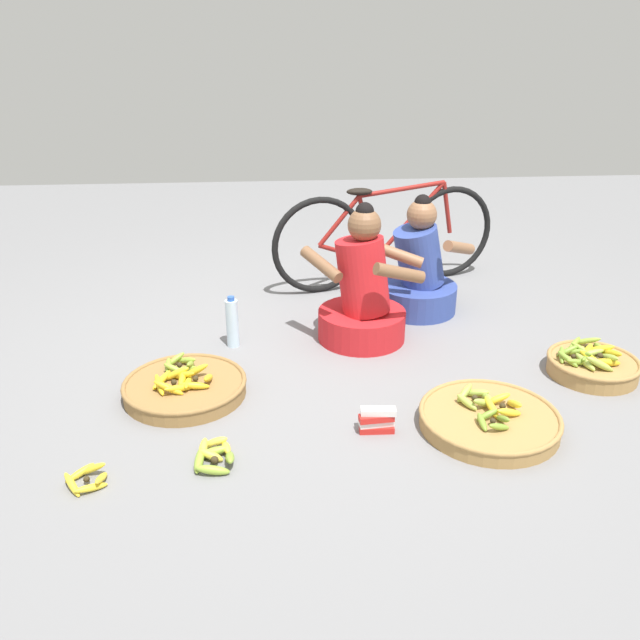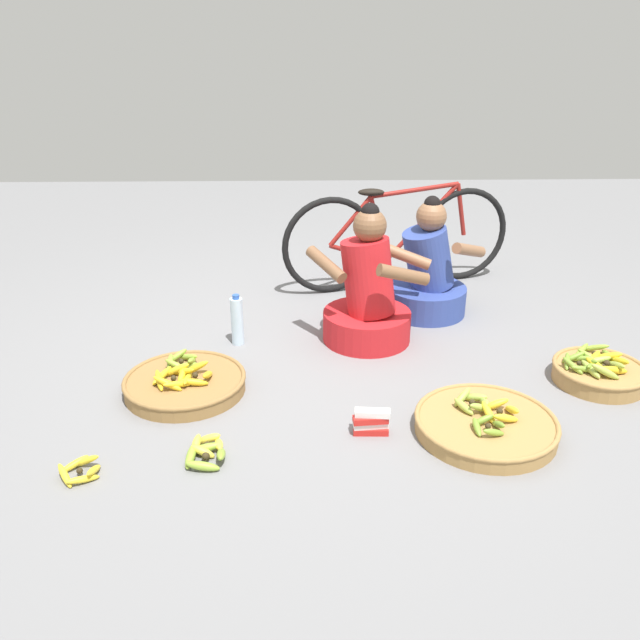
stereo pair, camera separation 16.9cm
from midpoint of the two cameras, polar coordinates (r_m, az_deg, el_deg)
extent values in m
plane|color=slate|center=(3.58, 1.28, -3.86)|extent=(10.00, 10.00, 0.00)
cylinder|color=red|center=(3.83, 5.43, -0.52)|extent=(0.52, 0.52, 0.18)
cylinder|color=red|center=(3.72, 5.61, 3.82)|extent=(0.43, 0.41, 0.47)
sphere|color=brown|center=(3.63, 5.80, 8.33)|extent=(0.19, 0.19, 0.19)
sphere|color=black|center=(3.61, 5.85, 9.49)|extent=(0.10, 0.10, 0.10)
cylinder|color=brown|center=(3.64, 1.88, 4.96)|extent=(0.24, 0.29, 0.16)
cylinder|color=brown|center=(3.52, 8.78, 3.99)|extent=(0.31, 0.16, 0.16)
cylinder|color=#334793|center=(4.27, 10.48, 1.81)|extent=(0.52, 0.52, 0.18)
cylinder|color=#334793|center=(4.18, 10.76, 5.37)|extent=(0.43, 0.37, 0.43)
sphere|color=#8C6042|center=(4.10, 11.05, 9.03)|extent=(0.19, 0.19, 0.19)
sphere|color=black|center=(4.09, 11.14, 10.06)|extent=(0.10, 0.10, 0.10)
cylinder|color=#8C6042|center=(3.95, 8.91, 5.59)|extent=(0.31, 0.15, 0.16)
cylinder|color=#8C6042|center=(4.15, 14.25, 6.03)|extent=(0.27, 0.26, 0.16)
torus|color=black|center=(4.47, 1.99, 6.61)|extent=(0.67, 0.21, 0.68)
torus|color=black|center=(4.86, 13.62, 7.38)|extent=(0.67, 0.21, 0.68)
cylinder|color=maroon|center=(4.68, 10.00, 8.47)|extent=(0.54, 0.17, 0.55)
cylinder|color=maroon|center=(4.56, 6.24, 7.95)|extent=(0.15, 0.07, 0.49)
cylinder|color=maroon|center=(4.60, 9.53, 11.31)|extent=(0.64, 0.19, 0.08)
cylinder|color=maroon|center=(4.56, 4.45, 5.87)|extent=(0.42, 0.13, 0.18)
cylinder|color=maroon|center=(4.47, 3.81, 8.73)|extent=(0.31, 0.11, 0.35)
cylinder|color=maroon|center=(4.80, 13.42, 9.51)|extent=(0.12, 0.06, 0.38)
ellipsoid|color=black|center=(4.47, 5.67, 11.22)|extent=(0.18, 0.08, 0.05)
cylinder|color=olive|center=(3.34, -10.47, -5.70)|extent=(0.61, 0.61, 0.07)
torus|color=olive|center=(3.33, -10.51, -5.15)|extent=(0.62, 0.62, 0.02)
ellipsoid|color=gold|center=(3.27, -8.49, -4.85)|extent=(0.05, 0.15, 0.08)
ellipsoid|color=gold|center=(3.35, -9.56, -4.21)|extent=(0.15, 0.05, 0.09)
ellipsoid|color=gold|center=(3.31, -10.69, -4.78)|extent=(0.05, 0.15, 0.07)
ellipsoid|color=gold|center=(3.24, -9.67, -5.47)|extent=(0.15, 0.04, 0.06)
sphere|color=#382D19|center=(3.29, -9.59, -4.87)|extent=(0.03, 0.03, 0.03)
ellipsoid|color=#8CAD38|center=(3.43, -9.94, -3.60)|extent=(0.04, 0.13, 0.08)
ellipsoid|color=#8CAD38|center=(3.48, -10.27, -3.26)|extent=(0.13, 0.09, 0.06)
ellipsoid|color=#8CAD38|center=(3.49, -11.25, -3.19)|extent=(0.12, 0.10, 0.08)
ellipsoid|color=#8CAD38|center=(3.45, -11.80, -3.68)|extent=(0.04, 0.13, 0.06)
ellipsoid|color=#8CAD38|center=(3.40, -11.27, -3.99)|extent=(0.13, 0.07, 0.08)
ellipsoid|color=#8CAD38|center=(3.40, -10.34, -4.02)|extent=(0.12, 0.11, 0.05)
sphere|color=#382D19|center=(3.45, -10.86, -3.63)|extent=(0.03, 0.03, 0.03)
ellipsoid|color=gold|center=(3.27, -10.24, -5.17)|extent=(0.04, 0.16, 0.06)
ellipsoid|color=gold|center=(3.33, -10.64, -4.52)|extent=(0.15, 0.11, 0.09)
ellipsoid|color=gold|center=(3.34, -11.31, -4.40)|extent=(0.16, 0.04, 0.09)
ellipsoid|color=gold|center=(3.32, -12.44, -4.87)|extent=(0.10, 0.16, 0.06)
ellipsoid|color=gold|center=(3.28, -12.66, -5.27)|extent=(0.08, 0.16, 0.07)
ellipsoid|color=gold|center=(3.23, -11.92, -5.57)|extent=(0.16, 0.07, 0.09)
ellipsoid|color=gold|center=(3.23, -11.01, -5.63)|extent=(0.15, 0.11, 0.07)
sphere|color=#382D19|center=(3.29, -11.45, -5.11)|extent=(0.03, 0.03, 0.03)
cylinder|color=#A87F47|center=(3.71, 24.74, -4.46)|extent=(0.46, 0.46, 0.09)
torus|color=#A87F47|center=(3.69, 24.85, -3.86)|extent=(0.48, 0.48, 0.02)
ellipsoid|color=gold|center=(3.72, 26.19, -3.29)|extent=(0.07, 0.16, 0.09)
ellipsoid|color=gold|center=(3.74, 25.32, -2.97)|extent=(0.16, 0.10, 0.09)
ellipsoid|color=gold|center=(3.69, 24.34, -3.19)|extent=(0.14, 0.14, 0.07)
ellipsoid|color=gold|center=(3.62, 24.69, -3.79)|extent=(0.11, 0.16, 0.07)
ellipsoid|color=gold|center=(3.63, 25.85, -4.03)|extent=(0.16, 0.05, 0.06)
sphere|color=#382D19|center=(3.68, 25.34, -3.51)|extent=(0.03, 0.03, 0.03)
ellipsoid|color=#8CAD38|center=(3.79, 25.36, -2.80)|extent=(0.05, 0.16, 0.06)
ellipsoid|color=#8CAD38|center=(3.83, 24.36, -2.27)|extent=(0.15, 0.09, 0.07)
ellipsoid|color=#8CAD38|center=(3.79, 23.42, -2.49)|extent=(0.13, 0.13, 0.05)
ellipsoid|color=#8CAD38|center=(3.70, 24.12, -3.05)|extent=(0.14, 0.12, 0.08)
ellipsoid|color=#8CAD38|center=(3.72, 25.04, -3.22)|extent=(0.16, 0.07, 0.06)
sphere|color=#382D19|center=(3.77, 24.39, -2.75)|extent=(0.03, 0.03, 0.03)
ellipsoid|color=olive|center=(3.66, 24.07, -3.38)|extent=(0.05, 0.13, 0.08)
ellipsoid|color=olive|center=(3.68, 23.36, -3.17)|extent=(0.13, 0.09, 0.06)
ellipsoid|color=olive|center=(3.67, 22.84, -3.09)|extent=(0.14, 0.05, 0.08)
ellipsoid|color=olive|center=(3.62, 22.37, -3.42)|extent=(0.07, 0.14, 0.07)
ellipsoid|color=olive|center=(3.58, 22.81, -3.78)|extent=(0.10, 0.12, 0.08)
ellipsoid|color=olive|center=(3.58, 23.64, -4.03)|extent=(0.13, 0.03, 0.05)
ellipsoid|color=olive|center=(3.62, 24.18, -3.77)|extent=(0.11, 0.12, 0.07)
sphere|color=#382D19|center=(3.63, 23.28, -3.56)|extent=(0.03, 0.03, 0.03)
ellipsoid|color=#9EB747|center=(3.66, 25.98, -3.64)|extent=(0.05, 0.16, 0.09)
ellipsoid|color=#9EB747|center=(3.68, 24.57, -3.33)|extent=(0.16, 0.04, 0.07)
ellipsoid|color=#9EB747|center=(3.59, 24.17, -4.02)|extent=(0.07, 0.16, 0.06)
ellipsoid|color=#9EB747|center=(3.56, 25.28, -4.19)|extent=(0.16, 0.07, 0.10)
sphere|color=#382D19|center=(3.63, 25.05, -3.83)|extent=(0.03, 0.03, 0.03)
cylinder|color=#A87F47|center=(3.08, 16.04, -9.08)|extent=(0.64, 0.64, 0.07)
torus|color=#A87F47|center=(3.06, 16.11, -8.53)|extent=(0.65, 0.65, 0.02)
ellipsoid|color=yellow|center=(3.11, 18.21, -7.60)|extent=(0.05, 0.14, 0.08)
ellipsoid|color=yellow|center=(3.13, 16.82, -7.20)|extent=(0.14, 0.04, 0.07)
ellipsoid|color=yellow|center=(3.06, 16.28, -7.91)|extent=(0.06, 0.14, 0.08)
ellipsoid|color=yellow|center=(3.05, 17.73, -8.32)|extent=(0.14, 0.06, 0.07)
sphere|color=#382D19|center=(3.09, 17.22, -7.79)|extent=(0.03, 0.03, 0.03)
ellipsoid|color=#9EB747|center=(3.13, 15.91, -7.06)|extent=(0.04, 0.13, 0.08)
ellipsoid|color=#9EB747|center=(3.17, 15.05, -6.67)|extent=(0.13, 0.08, 0.06)
ellipsoid|color=#9EB747|center=(3.15, 14.06, -6.69)|extent=(0.12, 0.11, 0.08)
ellipsoid|color=#9EB747|center=(3.09, 14.20, -7.48)|extent=(0.10, 0.13, 0.06)
ellipsoid|color=#9EB747|center=(3.09, 15.56, -7.51)|extent=(0.13, 0.08, 0.08)
sphere|color=#382D19|center=(3.12, 14.91, -7.13)|extent=(0.03, 0.03, 0.03)
ellipsoid|color=olive|center=(2.99, 17.17, -8.88)|extent=(0.05, 0.12, 0.07)
ellipsoid|color=olive|center=(3.01, 15.86, -8.57)|extent=(0.12, 0.05, 0.07)
ellipsoid|color=olive|center=(2.96, 15.39, -9.18)|extent=(0.03, 0.11, 0.06)
ellipsoid|color=olive|center=(2.94, 16.81, -9.56)|extent=(0.12, 0.06, 0.06)
sphere|color=#382D19|center=(2.97, 16.31, -9.08)|extent=(0.03, 0.03, 0.03)
ellipsoid|color=yellow|center=(2.84, -17.83, -12.61)|extent=(0.04, 0.14, 0.07)
ellipsoid|color=yellow|center=(2.90, -18.49, -11.80)|extent=(0.13, 0.05, 0.08)
ellipsoid|color=yellow|center=(2.91, -19.46, -12.03)|extent=(0.12, 0.11, 0.06)
ellipsoid|color=yellow|center=(2.85, -20.12, -12.88)|extent=(0.10, 0.12, 0.07)
ellipsoid|color=yellow|center=(2.82, -18.68, -13.29)|extent=(0.13, 0.09, 0.05)
sphere|color=#382D19|center=(2.86, -18.97, -12.58)|extent=(0.03, 0.03, 0.03)
ellipsoid|color=#8CAD38|center=(2.81, -7.05, -11.78)|extent=(0.05, 0.15, 0.08)
ellipsoid|color=#8CAD38|center=(2.87, -8.45, -11.22)|extent=(0.15, 0.06, 0.06)
ellipsoid|color=#8CAD38|center=(2.83, -9.70, -11.87)|extent=(0.05, 0.15, 0.06)
ellipsoid|color=#8CAD38|center=(2.77, -8.60, -12.74)|extent=(0.15, 0.05, 0.06)
sphere|color=#382D19|center=(2.82, -8.39, -11.91)|extent=(0.03, 0.03, 0.03)
ellipsoid|color=yellow|center=(2.89, -7.30, -10.92)|extent=(0.06, 0.12, 0.06)
ellipsoid|color=yellow|center=(2.92, -8.20, -10.41)|extent=(0.12, 0.04, 0.07)
ellipsoid|color=yellow|center=(2.89, -9.29, -10.88)|extent=(0.05, 0.12, 0.07)
ellipsoid|color=yellow|center=(2.84, -8.66, -11.50)|extent=(0.12, 0.06, 0.07)
sphere|color=#382D19|center=(2.88, -8.31, -10.98)|extent=(0.03, 0.03, 0.03)
cylinder|color=silver|center=(3.76, -6.09, -0.14)|extent=(0.07, 0.07, 0.29)
cylinder|color=#2D59B7|center=(3.70, -6.19, 2.05)|extent=(0.04, 0.04, 0.02)
cube|color=red|center=(2.99, 6.18, -9.78)|extent=(0.16, 0.06, 0.03)
cube|color=white|center=(2.98, 6.18, -9.20)|extent=(0.16, 0.06, 0.03)
cube|color=red|center=(2.95, 6.17, -8.81)|extent=(0.16, 0.06, 0.03)
cube|color=white|center=(2.95, 6.35, -8.24)|extent=(0.16, 0.06, 0.03)
camera|label=1|loc=(0.08, -88.51, 0.66)|focal=36.02mm
camera|label=2|loc=(0.08, 91.49, -0.66)|focal=36.02mm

